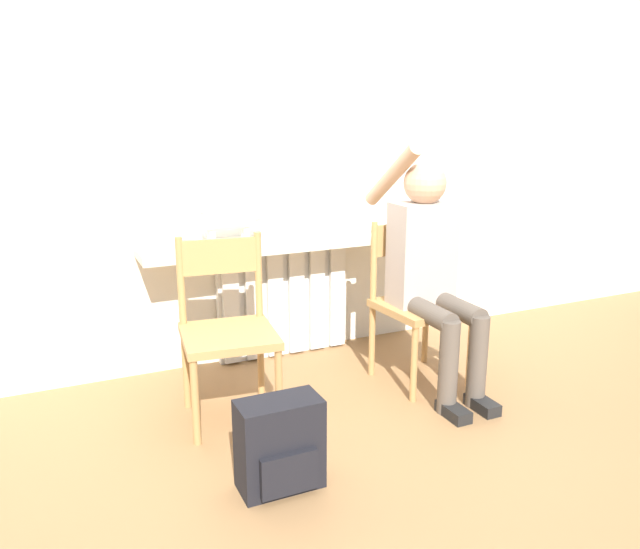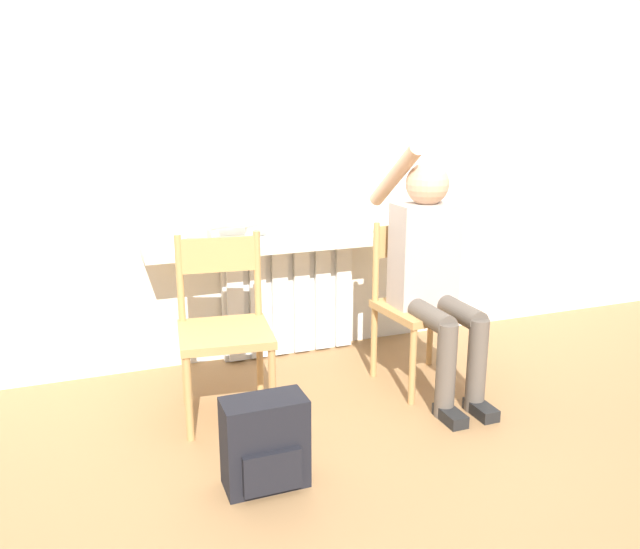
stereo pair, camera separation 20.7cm
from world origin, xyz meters
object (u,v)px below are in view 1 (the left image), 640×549
(backpack, at_px, (280,446))
(cat, at_px, (231,219))
(chair_left, at_px, (227,327))
(person, at_px, (431,264))
(chair_right, at_px, (417,300))

(backpack, bearing_deg, cat, 81.17)
(chair_left, relative_size, person, 0.67)
(chair_left, bearing_deg, person, 1.14)
(chair_right, bearing_deg, cat, 143.98)
(cat, bearing_deg, backpack, -98.83)
(chair_left, relative_size, backpack, 2.36)
(chair_right, relative_size, person, 0.67)
(chair_left, distance_m, backpack, 0.74)
(person, xyz_separation_m, cat, (-0.90, 0.65, 0.20))
(chair_left, bearing_deg, cat, 76.47)
(chair_left, xyz_separation_m, cat, (0.20, 0.54, 0.44))
(chair_right, distance_m, backpack, 1.32)
(chair_left, height_order, person, person)
(chair_left, xyz_separation_m, person, (1.10, -0.11, 0.23))
(chair_right, relative_size, cat, 1.82)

